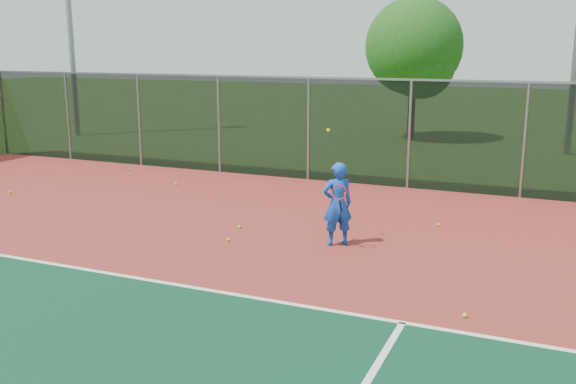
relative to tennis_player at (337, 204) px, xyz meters
name	(u,v)px	position (x,y,z in m)	size (l,w,h in m)	color
court_apron	(247,328)	(0.09, -4.18, -0.85)	(30.00, 20.00, 0.02)	maroon
fence_back	(409,133)	(0.09, 5.82, 0.70)	(30.00, 0.06, 3.03)	black
tennis_player	(337,204)	(0.00, 0.00, 0.00)	(0.73, 0.76, 2.32)	blue
practice_ball_0	(176,184)	(-6.10, 3.58, -0.81)	(0.07, 0.07, 0.07)	#CDED1B
practice_ball_2	(239,227)	(-2.34, 0.26, -0.81)	(0.07, 0.07, 0.07)	#CDED1B
practice_ball_3	(438,225)	(1.63, 2.16, -0.81)	(0.07, 0.07, 0.07)	#CDED1B
practice_ball_4	(10,192)	(-9.63, 0.87, -0.81)	(0.07, 0.07, 0.07)	#CDED1B
practice_ball_5	(129,175)	(-8.14, 4.10, -0.81)	(0.07, 0.07, 0.07)	#CDED1B
practice_ball_6	(228,240)	(-2.11, -0.66, -0.81)	(0.07, 0.07, 0.07)	#CDED1B
practice_ball_7	(465,315)	(2.88, -2.63, -0.81)	(0.07, 0.07, 0.07)	#CDED1B
tree_back_left	(416,51)	(-1.88, 15.33, 2.85)	(4.03, 4.03, 5.93)	#372614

